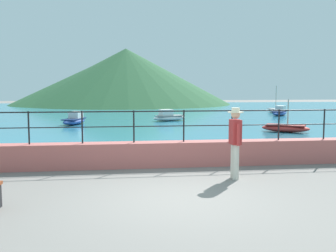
{
  "coord_description": "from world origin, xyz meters",
  "views": [
    {
      "loc": [
        -1.08,
        -7.29,
        2.22
      ],
      "look_at": [
        0.32,
        3.7,
        1.1
      ],
      "focal_mm": 40.25,
      "sensor_mm": 36.0,
      "label": 1
    }
  ],
  "objects_px": {
    "boat_4": "(285,128)",
    "boat_6": "(275,110)",
    "person_walking": "(235,139)",
    "boat_1": "(74,120)",
    "boat_5": "(280,112)",
    "boat_7": "(169,117)"
  },
  "relations": [
    {
      "from": "boat_4",
      "to": "boat_1",
      "type": "bearing_deg",
      "value": 153.92
    },
    {
      "from": "boat_4",
      "to": "boat_7",
      "type": "distance_m",
      "value": 8.54
    },
    {
      "from": "boat_1",
      "to": "boat_5",
      "type": "xyz_separation_m",
      "value": [
        15.22,
        5.44,
        0.0
      ]
    },
    {
      "from": "boat_1",
      "to": "boat_7",
      "type": "relative_size",
      "value": 1.0
    },
    {
      "from": "boat_5",
      "to": "boat_7",
      "type": "bearing_deg",
      "value": -158.13
    },
    {
      "from": "person_walking",
      "to": "boat_6",
      "type": "bearing_deg",
      "value": 64.71
    },
    {
      "from": "boat_1",
      "to": "boat_6",
      "type": "height_order",
      "value": "boat_6"
    },
    {
      "from": "boat_4",
      "to": "boat_7",
      "type": "bearing_deg",
      "value": 125.14
    },
    {
      "from": "boat_4",
      "to": "boat_6",
      "type": "bearing_deg",
      "value": 68.79
    },
    {
      "from": "boat_1",
      "to": "boat_4",
      "type": "bearing_deg",
      "value": -26.08
    },
    {
      "from": "boat_5",
      "to": "person_walking",
      "type": "bearing_deg",
      "value": -116.52
    },
    {
      "from": "boat_5",
      "to": "boat_6",
      "type": "height_order",
      "value": "boat_6"
    },
    {
      "from": "person_walking",
      "to": "boat_7",
      "type": "distance_m",
      "value": 15.78
    },
    {
      "from": "boat_6",
      "to": "boat_5",
      "type": "bearing_deg",
      "value": -106.91
    },
    {
      "from": "person_walking",
      "to": "boat_5",
      "type": "height_order",
      "value": "person_walking"
    },
    {
      "from": "boat_4",
      "to": "boat_5",
      "type": "xyz_separation_m",
      "value": [
        4.42,
        10.73,
        0.07
      ]
    },
    {
      "from": "person_walking",
      "to": "boat_6",
      "type": "xyz_separation_m",
      "value": [
        10.66,
        22.57,
        -0.71
      ]
    },
    {
      "from": "boat_1",
      "to": "boat_7",
      "type": "height_order",
      "value": "same"
    },
    {
      "from": "person_walking",
      "to": "boat_1",
      "type": "relative_size",
      "value": 0.71
    },
    {
      "from": "boat_4",
      "to": "boat_6",
      "type": "height_order",
      "value": "boat_6"
    },
    {
      "from": "boat_1",
      "to": "person_walking",
      "type": "bearing_deg",
      "value": -68.69
    },
    {
      "from": "boat_6",
      "to": "boat_7",
      "type": "bearing_deg",
      "value": -146.44
    }
  ]
}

